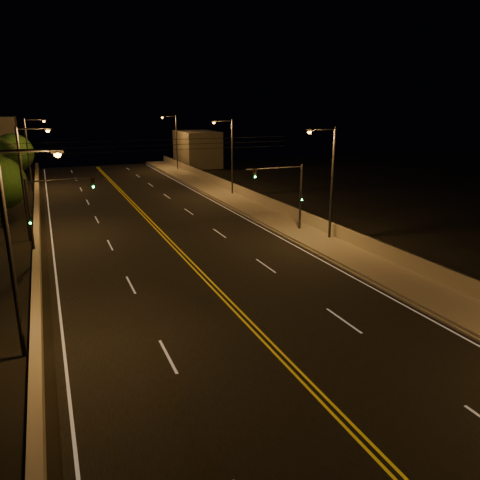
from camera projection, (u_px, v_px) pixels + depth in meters
name	position (u px, v px, depth m)	size (l,w,h in m)	color
road	(200.00, 272.00, 30.20)	(18.00, 120.00, 0.02)	black
sidewalk	(340.00, 251.00, 34.16)	(3.60, 120.00, 0.30)	gray
curb	(318.00, 255.00, 33.48)	(0.14, 120.00, 0.15)	gray
parapet_wall	(360.00, 240.00, 34.59)	(0.30, 120.00, 1.00)	#ABA28F
jersey_barrier	(37.00, 287.00, 26.49)	(0.45, 120.00, 0.95)	#ABA28F
distant_building_right	(197.00, 149.00, 81.76)	(6.00, 10.00, 6.08)	slate
parapet_rail	(360.00, 233.00, 34.44)	(0.06, 0.06, 120.00)	black
lane_markings	(200.00, 273.00, 30.13)	(17.32, 116.00, 0.00)	silver
streetlight_1	(329.00, 177.00, 35.73)	(2.55, 0.28, 8.85)	#2D2D33
streetlight_2	(230.00, 152.00, 54.17)	(2.55, 0.28, 8.85)	#2D2D33
streetlight_3	(175.00, 139.00, 75.81)	(2.55, 0.28, 8.85)	#2D2D33
streetlight_4	(16.00, 241.00, 18.86)	(2.55, 0.28, 8.85)	#2D2D33
streetlight_5	(26.00, 176.00, 36.02)	(2.55, 0.28, 8.85)	#2D2D33
streetlight_6	(30.00, 150.00, 57.63)	(2.55, 0.28, 8.85)	#2D2D33
traffic_signal_right	(290.00, 190.00, 38.52)	(5.11, 0.31, 5.76)	#2D2D33
traffic_signal_left	(46.00, 209.00, 31.59)	(5.11, 0.31, 5.76)	#2D2D33
overhead_wires	(160.00, 145.00, 36.57)	(22.00, 0.03, 0.83)	black
tree_3	(13.00, 153.00, 61.34)	(5.08, 5.08, 6.89)	black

